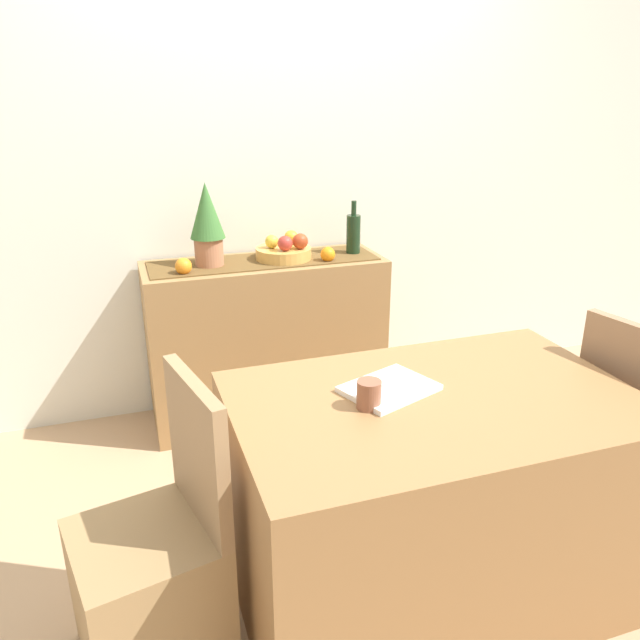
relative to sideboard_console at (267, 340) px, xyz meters
name	(u,v)px	position (x,y,z in m)	size (l,w,h in m)	color
ground_plane	(360,511)	(0.16, -0.92, -0.43)	(6.40, 6.40, 0.02)	tan
room_wall_rear	(279,151)	(0.16, 0.26, 0.93)	(6.40, 0.06, 2.70)	silver
sideboard_console	(267,340)	(0.00, 0.00, 0.00)	(1.19, 0.42, 0.85)	olive
table_runner	(264,261)	(0.00, 0.00, 0.43)	(1.12, 0.32, 0.01)	brown
fruit_bowl	(284,253)	(0.10, 0.00, 0.46)	(0.28, 0.28, 0.06)	gold
apple_front	(272,241)	(0.04, 0.01, 0.52)	(0.07, 0.07, 0.07)	gold
apple_center	(290,237)	(0.15, 0.06, 0.52)	(0.07, 0.07, 0.07)	gold
apple_rear	(285,243)	(0.09, -0.06, 0.52)	(0.07, 0.07, 0.07)	#AF352A
apple_upper	(300,241)	(0.17, -0.05, 0.52)	(0.08, 0.08, 0.08)	#A93D1D
wine_bottle	(353,234)	(0.47, 0.00, 0.53)	(0.07, 0.07, 0.27)	#193019
potted_plant	(207,222)	(-0.27, 0.00, 0.64)	(0.17, 0.17, 0.40)	#AC6E4D
orange_loose_end	(183,266)	(-0.40, -0.10, 0.46)	(0.08, 0.08, 0.08)	orange
orange_loose_far	(328,254)	(0.30, -0.10, 0.46)	(0.07, 0.07, 0.07)	orange
dining_table	(429,495)	(0.22, -1.37, -0.05)	(1.28, 0.82, 0.74)	olive
open_book	(389,388)	(0.09, -1.28, 0.33)	(0.28, 0.21, 0.02)	white
coffee_cup	(369,394)	(-0.01, -1.37, 0.36)	(0.08, 0.08, 0.09)	brown
chair_near_window	(155,584)	(-0.69, -1.37, -0.16)	(0.48, 0.48, 0.90)	#9A784C
chair_by_corner	(638,472)	(1.12, -1.38, -0.16)	(0.47, 0.47, 0.90)	#977046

